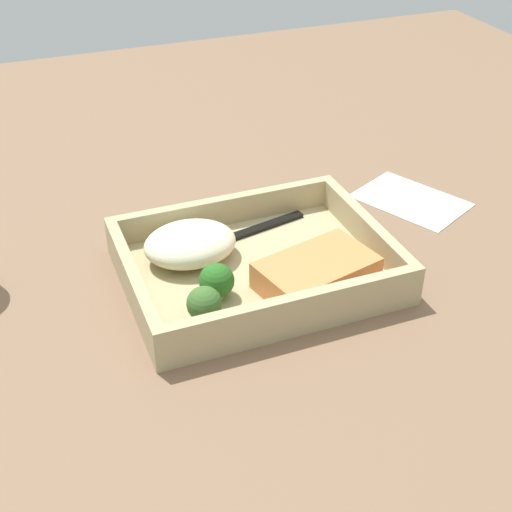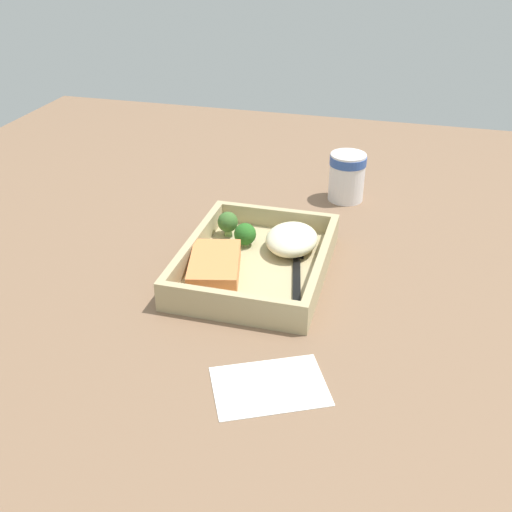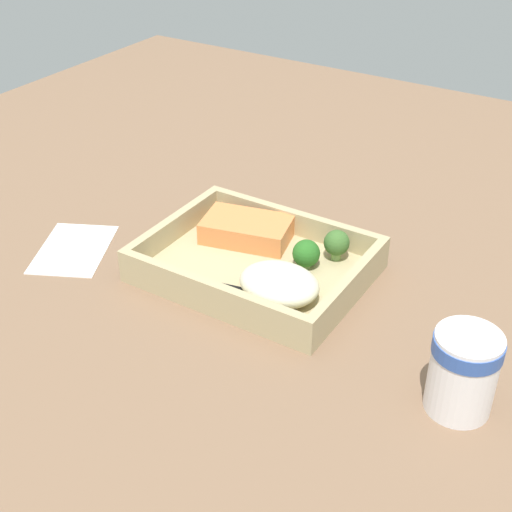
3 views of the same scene
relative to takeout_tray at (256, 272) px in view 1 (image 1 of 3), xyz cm
name	(u,v)px [view 1 (image 1 of 3)]	position (x,y,z in cm)	size (l,w,h in cm)	color
ground_plane	(256,285)	(0.00, 0.00, -1.60)	(160.00, 160.00, 2.00)	brown
takeout_tray	(256,272)	(0.00, 0.00, 0.00)	(27.25, 20.96, 1.20)	tan
tray_rim	(256,255)	(0.00, 0.00, 2.23)	(27.25, 20.96, 3.26)	tan
salmon_fillet	(316,273)	(-4.56, 5.00, 2.07)	(11.57, 7.06, 2.94)	#E58145
mashed_potatoes	(190,244)	(5.86, -4.20, 2.47)	(9.90, 8.06, 3.74)	beige
broccoli_floret_1	(204,304)	(7.85, 6.86, 2.94)	(3.34, 3.34, 4.12)	#75A35A
broccoli_floret_2	(217,281)	(5.42, 3.25, 2.52)	(3.52, 3.52, 3.73)	#83AF67
fork	(236,236)	(-0.01, -6.25, 0.82)	(15.80, 4.84, 0.44)	black
receipt_slip	(411,200)	(-24.01, -8.10, -0.48)	(8.95, 12.99, 0.24)	white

